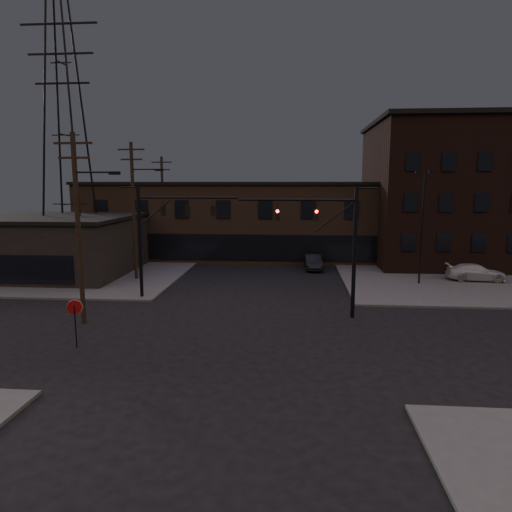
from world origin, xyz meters
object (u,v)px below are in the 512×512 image
(traffic_signal_far, at_px, (157,229))
(stop_sign, at_px, (75,312))
(car_crossing, at_px, (313,262))
(parked_car_lot_b, at_px, (476,272))
(traffic_signal_near, at_px, (336,238))
(parked_car_lot_a, at_px, (436,257))

(traffic_signal_far, distance_m, stop_sign, 10.55)
(car_crossing, bearing_deg, parked_car_lot_b, -21.88)
(traffic_signal_far, relative_size, parked_car_lot_b, 1.70)
(traffic_signal_near, height_order, parked_car_lot_a, traffic_signal_near)
(stop_sign, bearing_deg, car_crossing, 60.15)
(parked_car_lot_a, relative_size, parked_car_lot_b, 1.07)
(traffic_signal_near, xyz_separation_m, traffic_signal_far, (-12.07, 3.50, 0.08))
(traffic_signal_near, distance_m, car_crossing, 16.23)
(car_crossing, bearing_deg, parked_car_lot_a, 7.22)
(stop_sign, height_order, parked_car_lot_a, stop_sign)
(parked_car_lot_b, bearing_deg, stop_sign, 128.63)
(stop_sign, relative_size, parked_car_lot_b, 0.53)
(traffic_signal_near, relative_size, car_crossing, 1.84)
(stop_sign, bearing_deg, parked_car_lot_a, 44.45)
(stop_sign, relative_size, parked_car_lot_a, 0.49)
(traffic_signal_near, distance_m, traffic_signal_far, 12.57)
(parked_car_lot_a, bearing_deg, stop_sign, 147.58)
(traffic_signal_far, xyz_separation_m, parked_car_lot_b, (24.74, 7.57, -4.18))
(parked_car_lot_a, xyz_separation_m, parked_car_lot_b, (1.27, -6.73, -0.18))
(stop_sign, relative_size, car_crossing, 0.57)
(traffic_signal_near, xyz_separation_m, parked_car_lot_a, (11.39, 17.80, -3.92))
(traffic_signal_near, bearing_deg, stop_sign, -154.10)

